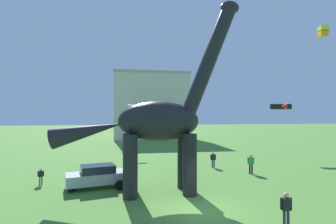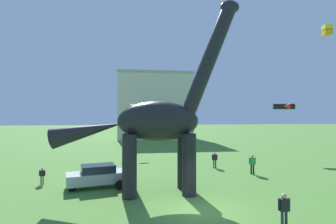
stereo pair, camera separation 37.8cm
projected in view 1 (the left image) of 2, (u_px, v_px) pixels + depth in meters
ground_plane at (203, 211)px, 13.56m from camera, size 240.00×240.00×0.00m
dinosaur_sculpture at (158, 121)px, 16.74m from camera, size 12.32×2.61×12.88m
parked_sedan_left at (98, 176)px, 17.98m from camera, size 4.51×2.78×1.55m
person_strolling_adult at (41, 175)px, 18.58m from camera, size 0.45×0.20×1.20m
person_far_spectator at (213, 158)px, 24.67m from camera, size 0.56×0.25×1.50m
person_photographer at (286, 206)px, 11.59m from camera, size 0.58×0.26×1.55m
person_near_flyer at (251, 162)px, 22.08m from camera, size 0.63×0.28×1.68m
kite_near_high at (323, 31)px, 31.47m from camera, size 1.04×1.04×1.26m
kite_high_left at (132, 105)px, 34.52m from camera, size 1.24×1.05×1.33m
kite_apex at (281, 107)px, 31.12m from camera, size 2.50×2.39×0.71m
background_building_block at (151, 106)px, 56.78m from camera, size 15.73×11.07×14.08m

